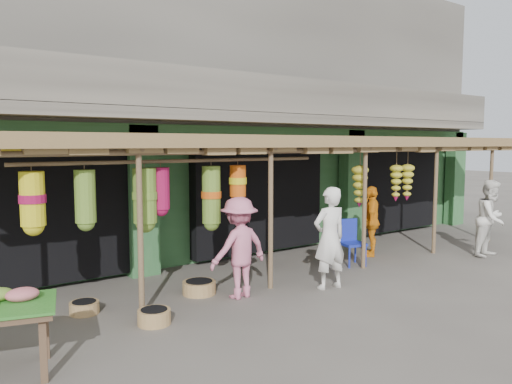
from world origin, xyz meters
TOP-DOWN VIEW (x-y plane):
  - ground at (0.00, 0.00)m, footprint 80.00×80.00m
  - building at (-0.00, 4.87)m, footprint 16.40×6.80m
  - awning at (-0.20, 0.80)m, footprint 14.00×2.70m
  - blue_chair at (1.02, 0.20)m, footprint 0.58×0.59m
  - basket_left at (-4.69, 0.42)m, footprint 0.57×0.57m
  - basket_mid at (-2.73, 0.26)m, footprint 0.74×0.74m
  - basket_right at (-4.00, -0.65)m, footprint 0.49×0.49m
  - person_front at (-0.63, -0.83)m, footprint 0.73×0.52m
  - person_right at (4.29, -1.18)m, footprint 0.94×0.76m
  - person_vendor at (2.06, 0.52)m, footprint 1.00×0.93m
  - person_shopper at (-2.26, -0.30)m, footprint 1.16×0.72m

SIDE VIEW (x-z plane):
  - ground at x=0.00m, z-range 0.00..0.00m
  - basket_left at x=-4.69m, z-range 0.00..0.19m
  - basket_right at x=-4.00m, z-range 0.00..0.22m
  - basket_mid at x=-2.73m, z-range 0.00..0.23m
  - blue_chair at x=1.02m, z-range 0.06..1.05m
  - person_vendor at x=2.06m, z-range 0.00..1.65m
  - person_shopper at x=-2.26m, z-range 0.00..1.73m
  - person_right at x=4.29m, z-range 0.00..1.80m
  - person_front at x=-0.63m, z-range 0.00..1.86m
  - awning at x=-0.20m, z-range 1.17..3.96m
  - building at x=0.00m, z-range -0.13..6.87m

